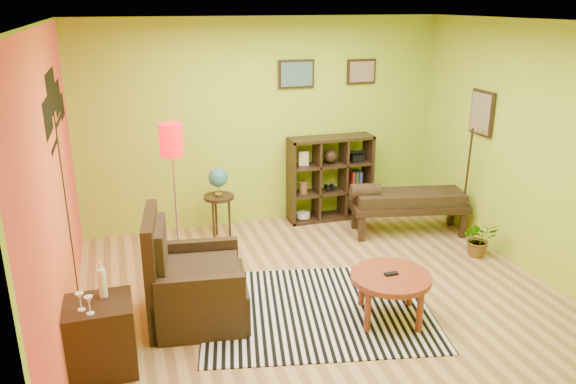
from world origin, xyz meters
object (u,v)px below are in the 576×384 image
object	(u,v)px
bench	(406,201)
cube_shelf	(331,178)
coffee_table	(391,281)
side_cabinet	(102,336)
globe_table	(218,186)
armchair	(192,288)
potted_plant	(479,242)
floor_lamp	(172,154)

from	to	relation	value
bench	cube_shelf	bearing A→B (deg)	132.98
coffee_table	side_cabinet	distance (m)	2.68
globe_table	bench	xyz separation A→B (m)	(2.41, -0.56, -0.27)
cube_shelf	bench	xyz separation A→B (m)	(0.76, -0.81, -0.15)
armchair	side_cabinet	distance (m)	1.02
armchair	potted_plant	world-z (taller)	armchair
armchair	floor_lamp	bearing A→B (deg)	90.06
armchair	globe_table	world-z (taller)	armchair
globe_table	potted_plant	xyz separation A→B (m)	(2.93, -1.47, -0.55)
armchair	cube_shelf	world-z (taller)	cube_shelf
side_cabinet	potted_plant	xyz separation A→B (m)	(4.39, 1.01, -0.15)
armchair	bench	bearing A→B (deg)	23.68
cube_shelf	bench	world-z (taller)	cube_shelf
floor_lamp	cube_shelf	bearing A→B (deg)	24.94
globe_table	potted_plant	distance (m)	3.33
armchair	side_cabinet	xyz separation A→B (m)	(-0.83, -0.59, -0.01)
armchair	side_cabinet	bearing A→B (deg)	-144.52
armchair	globe_table	bearing A→B (deg)	71.67
armchair	floor_lamp	distance (m)	1.52
coffee_table	bench	xyz separation A→B (m)	(1.19, 1.90, 0.04)
side_cabinet	coffee_table	bearing A→B (deg)	0.53
cube_shelf	side_cabinet	bearing A→B (deg)	-138.68
side_cabinet	bench	distance (m)	4.33
armchair	floor_lamp	world-z (taller)	floor_lamp
coffee_table	globe_table	size ratio (longest dim) A/B	0.81
armchair	potted_plant	size ratio (longest dim) A/B	2.48
floor_lamp	potted_plant	size ratio (longest dim) A/B	3.85
floor_lamp	globe_table	bearing A→B (deg)	52.16
floor_lamp	globe_table	world-z (taller)	floor_lamp
side_cabinet	potted_plant	world-z (taller)	side_cabinet
floor_lamp	bench	size ratio (longest dim) A/B	1.08
floor_lamp	potted_plant	xyz separation A→B (m)	(3.56, -0.66, -1.23)
armchair	cube_shelf	bearing A→B (deg)	43.23
globe_table	floor_lamp	bearing A→B (deg)	-127.84
floor_lamp	cube_shelf	world-z (taller)	floor_lamp
cube_shelf	bench	bearing A→B (deg)	-47.02
floor_lamp	globe_table	distance (m)	1.23
coffee_table	side_cabinet	world-z (taller)	side_cabinet
globe_table	side_cabinet	bearing A→B (deg)	-120.43
armchair	bench	distance (m)	3.32
side_cabinet	bench	size ratio (longest dim) A/B	0.59
potted_plant	globe_table	bearing A→B (deg)	153.33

